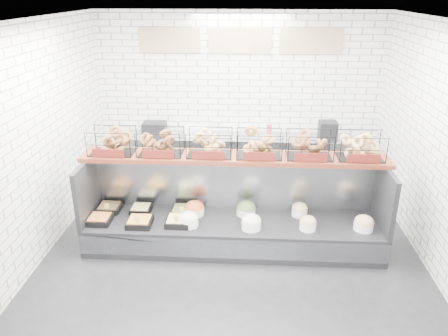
{
  "coord_description": "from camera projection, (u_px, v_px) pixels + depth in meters",
  "views": [
    {
      "loc": [
        0.19,
        -4.92,
        3.33
      ],
      "look_at": [
        -0.13,
        0.45,
        1.1
      ],
      "focal_mm": 35.0,
      "sensor_mm": 36.0,
      "label": 1
    }
  ],
  "objects": [
    {
      "name": "bagel_shelf",
      "position": [
        234.0,
        146.0,
        5.76
      ],
      "size": [
        4.1,
        0.5,
        0.4
      ],
      "color": "#4D1C10",
      "rests_on": "display_case"
    },
    {
      "name": "room_shell",
      "position": [
        235.0,
        95.0,
        5.59
      ],
      "size": [
        5.02,
        5.51,
        3.01
      ],
      "color": "white",
      "rests_on": "ground"
    },
    {
      "name": "ground",
      "position": [
        232.0,
        257.0,
        5.82
      ],
      "size": [
        5.5,
        5.5,
        0.0
      ],
      "primitive_type": "plane",
      "color": "black",
      "rests_on": "ground"
    },
    {
      "name": "display_case",
      "position": [
        232.0,
        223.0,
        6.01
      ],
      "size": [
        4.0,
        0.9,
        1.2
      ],
      "color": "black",
      "rests_on": "ground"
    },
    {
      "name": "prep_counter",
      "position": [
        237.0,
        159.0,
        7.88
      ],
      "size": [
        4.0,
        0.6,
        1.2
      ],
      "color": "#93969B",
      "rests_on": "ground"
    }
  ]
}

